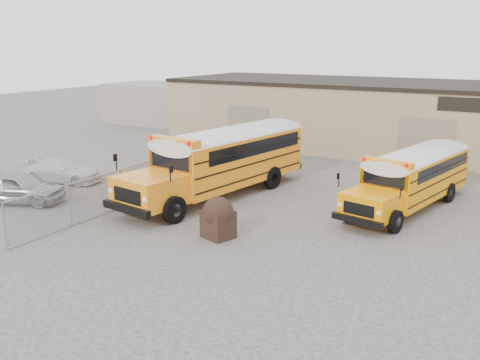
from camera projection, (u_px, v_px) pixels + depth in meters
The scene contains 10 objects.
ground at pixel (236, 231), 21.26m from camera, with size 120.00×120.00×0.00m, color #3F3C3A.
warehouse at pixel (383, 115), 37.35m from camera, with size 30.20×10.20×4.67m.
chainlink_fence at pixel (163, 175), 26.50m from camera, with size 0.07×18.07×1.81m.
distant_building_left at pixel (156, 103), 50.00m from camera, with size 8.00×6.00×3.60m, color gray.
school_bus_left at pixel (299, 137), 31.13m from camera, with size 4.30×11.51×3.29m.
school_bus_right at pixel (457, 155), 27.99m from camera, with size 3.82×9.26×2.64m.
tarp_bundle at pixel (218, 217), 20.29m from camera, with size 1.32×1.25×1.62m.
car_silver at pixel (18, 187), 24.80m from camera, with size 1.74×4.31×1.47m, color #A2A2A6.
car_white at pixel (63, 171), 28.58m from camera, with size 1.70×4.19×1.22m, color silver.
car_dark at pixel (202, 149), 33.98m from camera, with size 1.55×4.43×1.46m, color black.
Camera 1 is at (10.36, -17.21, 7.24)m, focal length 40.00 mm.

